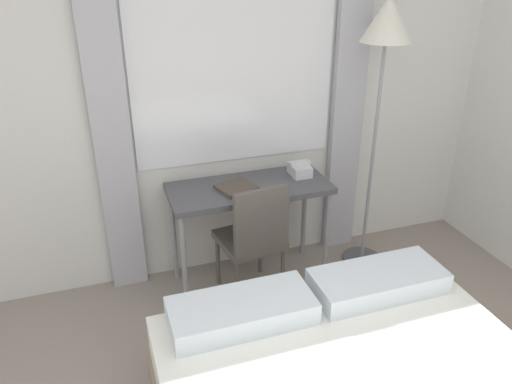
% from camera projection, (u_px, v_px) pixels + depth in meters
% --- Properties ---
extents(wall_back_with_window, '(5.32, 0.13, 2.70)m').
position_uv_depth(wall_back_with_window, '(206.00, 91.00, 3.32)').
color(wall_back_with_window, silver).
rests_on(wall_back_with_window, ground_plane).
extents(desk, '(1.10, 0.47, 0.76)m').
position_uv_depth(desk, '(249.00, 196.00, 3.40)').
color(desk, '#4C4C51').
rests_on(desk, ground_plane).
extents(desk_chair, '(0.45, 0.45, 0.88)m').
position_uv_depth(desk_chair, '(254.00, 235.00, 3.31)').
color(desk_chair, '#59514C').
rests_on(desk_chair, ground_plane).
extents(standing_lamp, '(0.33, 0.33, 1.95)m').
position_uv_depth(standing_lamp, '(385.00, 44.00, 3.20)').
color(standing_lamp, '#4C4C51').
rests_on(standing_lamp, ground_plane).
extents(telephone, '(0.15, 0.17, 0.10)m').
position_uv_depth(telephone, '(300.00, 169.00, 3.51)').
color(telephone, silver).
rests_on(telephone, desk).
extents(book, '(0.29, 0.27, 0.02)m').
position_uv_depth(book, '(236.00, 187.00, 3.31)').
color(book, '#4C4238').
rests_on(book, desk).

